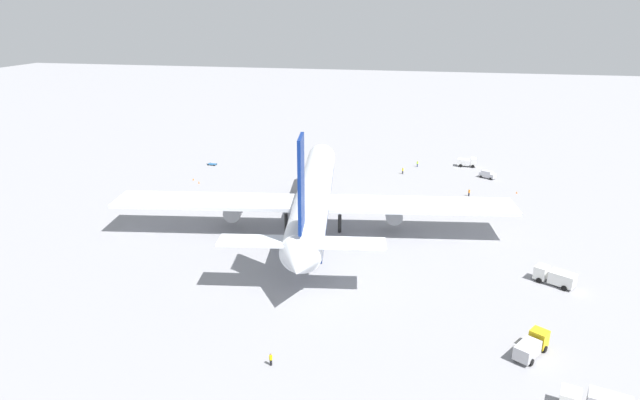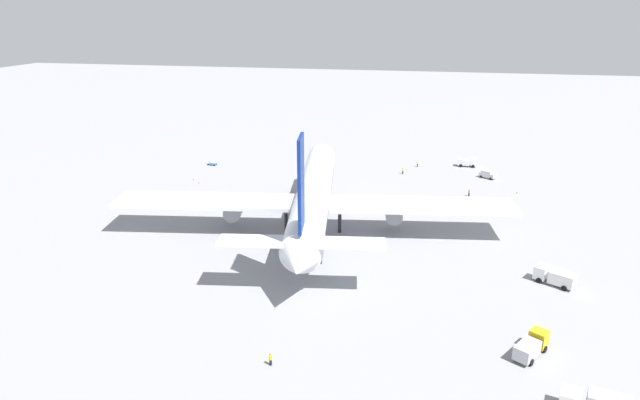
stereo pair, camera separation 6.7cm
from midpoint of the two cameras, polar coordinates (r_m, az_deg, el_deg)
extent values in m
plane|color=gray|center=(111.44, -0.66, -2.75)|extent=(600.00, 600.00, 0.00)
cylinder|color=silver|center=(109.00, -0.67, 0.67)|extent=(57.40, 15.12, 6.62)
cone|color=silver|center=(138.83, 0.22, 4.78)|extent=(6.21, 7.21, 6.49)
cone|color=silver|center=(79.59, -2.27, -6.68)|extent=(7.49, 7.22, 6.29)
cube|color=navy|center=(80.61, -2.01, 1.69)|extent=(6.01, 1.40, 14.34)
cube|color=silver|center=(84.27, -6.66, -4.28)|extent=(6.13, 12.37, 0.36)
cube|color=silver|center=(83.07, 2.80, -4.53)|extent=(6.13, 12.37, 0.36)
cube|color=silver|center=(110.12, -11.84, -0.11)|extent=(14.27, 36.68, 0.70)
cylinder|color=slate|center=(110.48, -8.95, -1.00)|extent=(6.15, 4.24, 3.43)
cube|color=silver|center=(107.29, 10.58, -0.55)|extent=(14.27, 36.68, 0.70)
cylinder|color=slate|center=(108.35, 7.64, -1.30)|extent=(6.23, 4.11, 3.27)
cylinder|color=black|center=(129.53, -0.05, 1.33)|extent=(0.70, 0.70, 3.69)
cylinder|color=black|center=(108.59, -3.57, -2.34)|extent=(0.70, 0.70, 3.69)
cylinder|color=black|center=(107.88, 2.05, -2.47)|extent=(0.70, 0.70, 3.69)
cube|color=navy|center=(109.59, -0.67, -0.24)|extent=(55.09, 14.45, 0.50)
cube|color=white|center=(69.50, 24.64, -18.34)|extent=(2.84, 2.65, 1.94)
cube|color=black|center=(69.20, 24.07, -17.92)|extent=(1.94, 0.60, 0.85)
cylinder|color=black|center=(71.03, 24.77, -18.44)|extent=(0.53, 0.95, 0.90)
cube|color=yellow|center=(78.36, 21.86, -13.22)|extent=(2.68, 2.75, 2.20)
cube|color=#B2B2B7|center=(75.83, 20.80, -14.44)|extent=(4.33, 3.82, 1.77)
cube|color=black|center=(78.61, 22.11, -12.68)|extent=(1.02, 1.52, 0.97)
cylinder|color=black|center=(79.09, 21.00, -13.72)|extent=(0.92, 0.74, 0.90)
cylinder|color=black|center=(78.49, 22.42, -14.19)|extent=(0.92, 0.74, 0.90)
cylinder|color=black|center=(76.00, 19.72, -15.01)|extent=(0.92, 0.74, 0.90)
cylinder|color=black|center=(75.37, 21.19, -15.52)|extent=(0.92, 0.74, 0.90)
cube|color=white|center=(158.72, 15.73, 3.87)|extent=(2.14, 1.60, 2.12)
cube|color=silver|center=(158.70, 14.73, 3.87)|extent=(2.20, 3.23, 1.66)
cube|color=black|center=(158.60, 15.94, 4.04)|extent=(1.75, 0.14, 0.93)
cylinder|color=black|center=(159.99, 15.64, 3.60)|extent=(0.33, 0.91, 0.90)
cylinder|color=black|center=(157.98, 15.65, 3.40)|extent=(0.33, 0.91, 0.90)
cylinder|color=black|center=(159.91, 14.47, 3.70)|extent=(0.33, 0.91, 0.90)
cylinder|color=black|center=(157.90, 14.47, 3.50)|extent=(0.33, 0.91, 0.90)
cube|color=white|center=(96.43, 22.09, -6.97)|extent=(2.88, 2.73, 2.09)
cube|color=white|center=(95.61, 23.95, -7.50)|extent=(3.86, 4.45, 1.98)
cube|color=black|center=(96.39, 21.76, -6.59)|extent=(1.69, 1.01, 0.92)
cylinder|color=black|center=(95.85, 21.87, -7.80)|extent=(0.71, 0.93, 0.90)
cylinder|color=black|center=(97.80, 22.35, -7.31)|extent=(0.71, 0.93, 0.90)
cylinder|color=black|center=(94.86, 24.11, -8.41)|extent=(0.71, 0.93, 0.90)
cylinder|color=black|center=(96.83, 24.54, -7.90)|extent=(0.71, 0.93, 0.90)
cube|color=silver|center=(149.26, 17.08, 2.52)|extent=(3.77, 4.48, 1.10)
cube|color=silver|center=(149.13, 17.04, 2.84)|extent=(2.82, 3.12, 0.55)
cylinder|color=black|center=(149.64, 17.69, 2.27)|extent=(0.53, 0.66, 0.64)
cylinder|color=black|center=(148.04, 17.36, 2.13)|extent=(0.53, 0.66, 0.64)
cylinder|color=black|center=(150.80, 16.77, 2.50)|extent=(0.53, 0.66, 0.64)
cylinder|color=black|center=(149.21, 16.44, 2.35)|extent=(0.53, 0.66, 0.64)
cube|color=#26598C|center=(158.08, -11.21, 3.70)|extent=(1.64, 2.61, 0.15)
cylinder|color=#333338|center=(158.81, -11.70, 3.74)|extent=(0.14, 0.61, 0.08)
cylinder|color=black|center=(157.96, -11.63, 3.63)|extent=(0.16, 0.41, 0.40)
cylinder|color=black|center=(159.13, -11.38, 3.77)|extent=(0.16, 0.41, 0.40)
cylinder|color=black|center=(157.06, -11.02, 3.58)|extent=(0.16, 0.41, 0.40)
cylinder|color=black|center=(158.24, -10.78, 3.72)|extent=(0.16, 0.41, 0.40)
cylinder|color=black|center=(148.16, 8.61, 2.87)|extent=(0.40, 0.40, 0.87)
cylinder|color=yellow|center=(147.95, 8.63, 3.15)|extent=(0.50, 0.50, 0.65)
sphere|color=tan|center=(147.83, 8.64, 3.32)|extent=(0.24, 0.24, 0.24)
cylinder|color=black|center=(70.98, -5.18, -16.52)|extent=(0.43, 0.43, 0.83)
cylinder|color=yellow|center=(70.56, -5.20, -16.04)|extent=(0.54, 0.54, 0.63)
sphere|color=#8C6647|center=(70.31, -5.21, -15.76)|extent=(0.23, 0.23, 0.23)
cylinder|color=navy|center=(155.68, 10.11, 3.59)|extent=(0.42, 0.42, 0.87)
cylinder|color=#B2F219|center=(155.48, 10.13, 3.86)|extent=(0.53, 0.53, 0.65)
sphere|color=beige|center=(155.37, 10.14, 4.02)|extent=(0.23, 0.23, 0.23)
cylinder|color=black|center=(133.74, 15.27, 0.57)|extent=(0.43, 0.43, 0.85)
cylinder|color=orange|center=(133.51, 15.30, 0.87)|extent=(0.53, 0.53, 0.64)
sphere|color=tan|center=(133.38, 15.31, 1.05)|extent=(0.23, 0.23, 0.23)
cone|color=orange|center=(139.22, 19.84, 0.76)|extent=(0.36, 0.36, 0.55)
cone|color=orange|center=(144.85, -13.11, 2.13)|extent=(0.36, 0.36, 0.55)
cone|color=orange|center=(141.94, -12.54, 1.82)|extent=(0.36, 0.36, 0.55)
camera|label=1|loc=(0.03, -90.02, -0.01)|focal=30.65mm
camera|label=2|loc=(0.03, 89.98, 0.01)|focal=30.65mm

